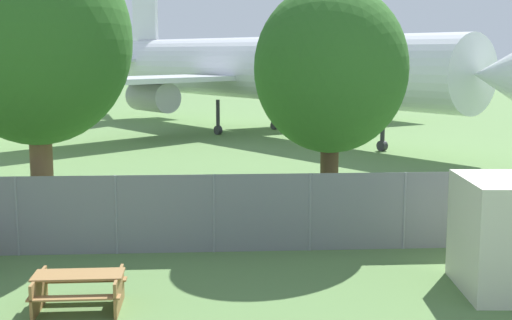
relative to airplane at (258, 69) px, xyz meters
name	(u,v)px	position (x,y,z in m)	size (l,w,h in m)	color
perimeter_fence	(214,213)	(-2.97, -27.56, -3.11)	(56.07, 0.07, 2.09)	gray
airplane	(258,69)	(0.00, 0.00, 0.00)	(28.73, 35.11, 12.10)	silver
picnic_bench_open_grass	(79,287)	(-5.76, -31.64, -3.68)	(1.84, 1.42, 0.76)	olive
tree_near_hangar	(36,41)	(-7.70, -26.18, 1.38)	(5.15, 5.15, 8.40)	brown
tree_left_of_cabin	(331,69)	(0.46, -25.30, 0.60)	(4.47, 4.47, 7.24)	#4C3823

